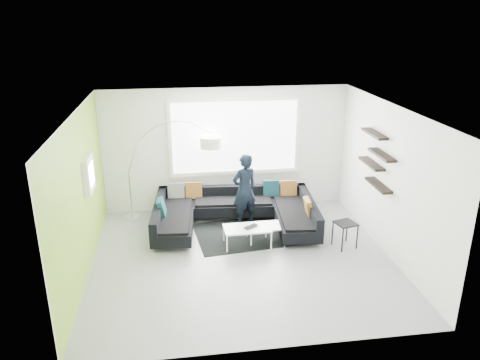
% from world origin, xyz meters
% --- Properties ---
extents(ground, '(5.50, 5.50, 0.00)m').
position_xyz_m(ground, '(0.00, 0.00, 0.00)').
color(ground, gray).
rests_on(ground, ground).
extents(room_shell, '(5.54, 5.04, 2.82)m').
position_xyz_m(room_shell, '(0.04, 0.21, 1.81)').
color(room_shell, white).
rests_on(room_shell, ground).
extents(sectional_sofa, '(3.49, 2.32, 0.72)m').
position_xyz_m(sectional_sofa, '(0.04, 1.30, 0.32)').
color(sectional_sofa, black).
rests_on(sectional_sofa, ground).
extents(rug, '(2.21, 1.72, 0.01)m').
position_xyz_m(rug, '(0.25, 1.00, 0.01)').
color(rug, black).
rests_on(rug, ground).
extents(coffee_table, '(1.19, 0.71, 0.38)m').
position_xyz_m(coffee_table, '(0.39, 0.59, 0.19)').
color(coffee_table, white).
rests_on(coffee_table, ground).
extents(arc_lamp, '(2.13, 0.97, 2.19)m').
position_xyz_m(arc_lamp, '(-2.16, 2.13, 1.10)').
color(arc_lamp, silver).
rests_on(arc_lamp, ground).
extents(side_table, '(0.46, 0.46, 0.51)m').
position_xyz_m(side_table, '(2.05, 0.18, 0.26)').
color(side_table, black).
rests_on(side_table, ground).
extents(person, '(0.84, 0.78, 1.57)m').
position_xyz_m(person, '(0.28, 1.50, 0.79)').
color(person, black).
rests_on(person, ground).
extents(laptop, '(0.49, 0.48, 0.02)m').
position_xyz_m(laptop, '(0.28, 0.48, 0.39)').
color(laptop, black).
rests_on(laptop, coffee_table).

